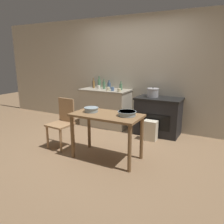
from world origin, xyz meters
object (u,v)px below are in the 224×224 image
object	(u,v)px
flour_sack	(150,130)
bottle_center_right	(109,86)
bottle_mid_left	(94,84)
cup_mid_right	(108,89)
stock_pot	(153,93)
bottle_center	(99,83)
mixing_bowl_large	(91,109)
bottle_far_left	(104,85)
bottle_left	(93,84)
chair	(63,121)
cup_end_right	(99,87)
bottle_center_left	(121,87)
stove	(158,116)
cup_far_right	(113,89)
mixing_bowl_small	(127,113)
cup_right	(119,90)
work_table	(107,122)

from	to	relation	value
flour_sack	bottle_center_right	distance (m)	1.54
bottle_mid_left	cup_mid_right	xyz separation A→B (m)	(0.52, -0.21, -0.06)
stock_pot	bottle_center	size ratio (longest dim) A/B	0.88
mixing_bowl_large	bottle_far_left	distance (m)	1.72
bottle_left	bottle_center	bearing A→B (deg)	-18.52
chair	cup_end_right	distance (m)	1.51
chair	bottle_center_left	size ratio (longest dim) A/B	4.49
stove	cup_far_right	distance (m)	1.17
bottle_center_left	cup_far_right	distance (m)	0.24
flour_sack	mixing_bowl_small	distance (m)	1.22
stock_pot	bottle_left	bearing A→B (deg)	173.64
chair	bottle_far_left	distance (m)	1.61
bottle_far_left	stock_pot	bearing A→B (deg)	-0.30
stock_pot	bottle_center	bearing A→B (deg)	175.55
bottle_far_left	cup_right	world-z (taller)	bottle_far_left
bottle_center_right	cup_mid_right	bearing A→B (deg)	-66.10
bottle_mid_left	stove	bearing A→B (deg)	-2.04
stove	bottle_far_left	world-z (taller)	bottle_far_left
cup_mid_right	cup_far_right	world-z (taller)	cup_far_right
cup_far_right	bottle_center	bearing A→B (deg)	152.33
bottle_far_left	bottle_center_left	world-z (taller)	bottle_far_left
bottle_far_left	bottle_mid_left	size ratio (longest dim) A/B	0.95
bottle_far_left	bottle_mid_left	xyz separation A→B (m)	(-0.31, 0.03, 0.00)
stock_pot	mixing_bowl_small	bearing A→B (deg)	-86.94
mixing_bowl_large	bottle_far_left	size ratio (longest dim) A/B	1.01
bottle_center	bottle_left	bearing A→B (deg)	161.48
mixing_bowl_large	cup_right	bearing A→B (deg)	96.38
work_table	bottle_left	bearing A→B (deg)	128.03
work_table	mixing_bowl_small	bearing A→B (deg)	10.65
bottle_center_left	bottle_center	distance (m)	0.63
bottle_center_left	cup_right	size ratio (longest dim) A/B	2.51
chair	cup_mid_right	xyz separation A→B (m)	(0.21, 1.35, 0.45)
work_table	bottle_far_left	bearing A→B (deg)	121.37
mixing_bowl_large	bottle_left	xyz separation A→B (m)	(-1.08, 1.75, 0.18)
flour_sack	cup_mid_right	world-z (taller)	cup_mid_right
cup_mid_right	bottle_center	bearing A→B (deg)	145.48
stove	work_table	size ratio (longest dim) A/B	0.85
bottle_center	cup_far_right	bearing A→B (deg)	-27.67
stove	cup_end_right	distance (m)	1.55
work_table	bottle_center	bearing A→B (deg)	124.57
mixing_bowl_large	cup_right	distance (m)	1.36
work_table	bottle_center_right	distance (m)	1.88
stove	bottle_center	bearing A→B (deg)	175.06
bottle_far_left	bottle_center_right	bearing A→B (deg)	25.99
chair	flour_sack	size ratio (longest dim) A/B	2.23
work_table	cup_end_right	xyz separation A→B (m)	(-1.06, 1.50, 0.31)
stock_pot	bottle_center_right	bearing A→B (deg)	176.90
bottle_mid_left	cup_mid_right	size ratio (longest dim) A/B	3.10
mixing_bowl_small	cup_far_right	size ratio (longest dim) A/B	3.37
chair	bottle_far_left	xyz separation A→B (m)	(0.00, 1.53, 0.50)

